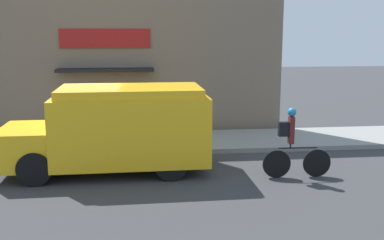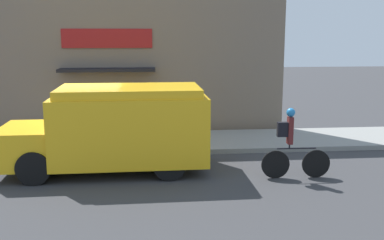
# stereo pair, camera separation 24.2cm
# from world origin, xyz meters

# --- Properties ---
(ground_plane) EXTENTS (70.00, 70.00, 0.00)m
(ground_plane) POSITION_xyz_m (0.00, 0.00, 0.00)
(ground_plane) COLOR #38383A
(sidewalk) EXTENTS (28.00, 2.72, 0.15)m
(sidewalk) POSITION_xyz_m (0.00, 1.36, 0.08)
(sidewalk) COLOR gray
(sidewalk) RESTS_ON ground_plane
(storefront) EXTENTS (13.87, 0.99, 5.89)m
(storefront) POSITION_xyz_m (0.02, 3.07, 2.94)
(storefront) COLOR #756656
(storefront) RESTS_ON ground_plane
(school_bus) EXTENTS (5.27, 2.62, 2.22)m
(school_bus) POSITION_xyz_m (1.19, -1.36, 1.14)
(school_bus) COLOR yellow
(school_bus) RESTS_ON ground_plane
(cyclist) EXTENTS (1.74, 0.22, 1.78)m
(cyclist) POSITION_xyz_m (5.56, -2.40, 0.84)
(cyclist) COLOR black
(cyclist) RESTS_ON ground_plane
(trash_bin) EXTENTS (0.63, 0.63, 0.84)m
(trash_bin) POSITION_xyz_m (-0.83, 1.81, 0.57)
(trash_bin) COLOR #38383D
(trash_bin) RESTS_ON sidewalk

